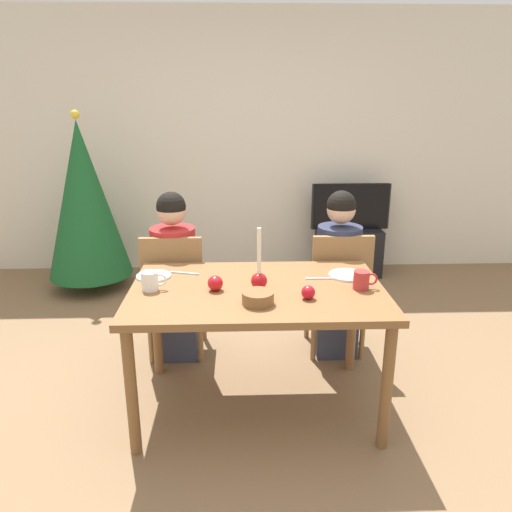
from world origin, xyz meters
TOP-DOWN VIEW (x-y plane):
  - ground_plane at (0.00, 0.00)m, footprint 7.68×7.68m
  - back_wall at (0.00, 2.60)m, footprint 6.40×0.10m
  - dining_table at (0.00, 0.00)m, footprint 1.40×0.90m
  - chair_left at (-0.54, 0.61)m, footprint 0.40×0.40m
  - chair_right at (0.58, 0.61)m, footprint 0.40×0.40m
  - person_left_child at (-0.54, 0.64)m, footprint 0.30×0.30m
  - person_right_child at (0.58, 0.64)m, footprint 0.30×0.30m
  - tv_stand at (1.03, 2.30)m, footprint 0.64×0.40m
  - tv at (1.03, 2.30)m, footprint 0.79×0.05m
  - christmas_tree at (-1.52, 1.97)m, footprint 0.77×0.77m
  - candle_centerpiece at (0.01, -0.01)m, footprint 0.09×0.09m
  - plate_left at (-0.60, 0.19)m, footprint 0.20×0.20m
  - plate_right at (0.54, 0.17)m, footprint 0.22×0.22m
  - mug_left at (-0.58, -0.01)m, footprint 0.14×0.09m
  - mug_right at (0.57, -0.04)m, footprint 0.13×0.09m
  - fork_left at (-0.42, 0.24)m, footprint 0.18×0.06m
  - fork_right at (0.37, 0.12)m, footprint 0.18×0.02m
  - bowl_walnuts at (-0.01, -0.22)m, footprint 0.16×0.16m
  - apple_near_candle at (0.26, -0.17)m, footprint 0.07×0.07m
  - apple_by_left_plate at (-0.23, -0.03)m, footprint 0.08×0.08m

SIDE VIEW (x-z plane):
  - ground_plane at x=0.00m, z-range 0.00..0.00m
  - tv_stand at x=1.03m, z-range 0.00..0.48m
  - chair_left at x=-0.54m, z-range 0.06..0.96m
  - chair_right at x=0.58m, z-range 0.06..0.96m
  - person_left_child at x=-0.54m, z-range -0.02..1.16m
  - person_right_child at x=0.58m, z-range -0.02..1.16m
  - dining_table at x=0.00m, z-range 0.29..1.04m
  - tv at x=1.03m, z-range 0.48..0.94m
  - fork_left at x=-0.42m, z-range 0.75..0.76m
  - fork_right at x=0.37m, z-range 0.75..0.76m
  - plate_left at x=-0.60m, z-range 0.75..0.76m
  - plate_right at x=0.54m, z-range 0.75..0.76m
  - bowl_walnuts at x=-0.01m, z-range 0.75..0.81m
  - apple_near_candle at x=0.26m, z-range 0.75..0.82m
  - apple_by_left_plate at x=-0.23m, z-range 0.75..0.83m
  - mug_right at x=0.57m, z-range 0.75..0.85m
  - mug_left at x=-0.58m, z-range 0.75..0.85m
  - candle_centerpiece at x=0.01m, z-range 0.65..0.99m
  - christmas_tree at x=-1.52m, z-range 0.03..1.68m
  - back_wall at x=0.00m, z-range 0.00..2.60m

